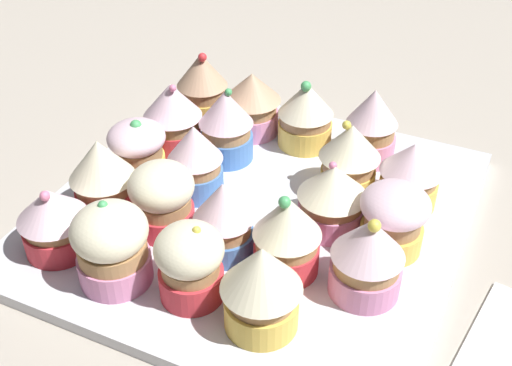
% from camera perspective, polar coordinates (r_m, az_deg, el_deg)
% --- Properties ---
extents(ground_plane, '(1.80, 1.80, 0.03)m').
position_cam_1_polar(ground_plane, '(0.64, -0.00, -4.09)').
color(ground_plane, '#B2A899').
extents(baking_tray, '(0.38, 0.38, 0.01)m').
position_cam_1_polar(baking_tray, '(0.63, -0.00, -2.64)').
color(baking_tray, silver).
rests_on(baking_tray, ground_plane).
extents(cupcake_0, '(0.06, 0.06, 0.07)m').
position_cam_1_polar(cupcake_0, '(0.58, -17.19, -3.04)').
color(cupcake_0, '#D1333D').
rests_on(cupcake_0, baking_tray).
extents(cupcake_1, '(0.06, 0.06, 0.08)m').
position_cam_1_polar(cupcake_1, '(0.54, -12.44, -5.25)').
color(cupcake_1, pink).
rests_on(cupcake_1, baking_tray).
extents(cupcake_2, '(0.06, 0.06, 0.07)m').
position_cam_1_polar(cupcake_2, '(0.52, -5.36, -7.00)').
color(cupcake_2, '#D1333D').
rests_on(cupcake_2, baking_tray).
extents(cupcake_3, '(0.06, 0.06, 0.08)m').
position_cam_1_polar(cupcake_3, '(0.49, 0.47, -8.94)').
color(cupcake_3, '#EFC651').
rests_on(cupcake_3, baking_tray).
extents(cupcake_4, '(0.06, 0.06, 0.08)m').
position_cam_1_polar(cupcake_4, '(0.61, -13.22, 0.71)').
color(cupcake_4, '#D1333D').
rests_on(cupcake_4, baking_tray).
extents(cupcake_5, '(0.06, 0.06, 0.07)m').
position_cam_1_polar(cupcake_5, '(0.59, -8.15, -1.25)').
color(cupcake_5, '#D1333D').
rests_on(cupcake_5, baking_tray).
extents(cupcake_6, '(0.05, 0.05, 0.07)m').
position_cam_1_polar(cupcake_6, '(0.56, -3.08, -2.97)').
color(cupcake_6, '#477AC6').
rests_on(cupcake_6, baking_tray).
extents(cupcake_7, '(0.06, 0.06, 0.08)m').
position_cam_1_polar(cupcake_7, '(0.54, 2.72, -4.45)').
color(cupcake_7, '#D1333D').
rests_on(cupcake_7, baking_tray).
extents(cupcake_8, '(0.06, 0.06, 0.08)m').
position_cam_1_polar(cupcake_8, '(0.53, 9.67, -6.29)').
color(cupcake_8, pink).
rests_on(cupcake_8, baking_tray).
extents(cupcake_9, '(0.06, 0.06, 0.06)m').
position_cam_1_polar(cupcake_9, '(0.66, -10.05, 3.15)').
color(cupcake_9, '#EFC651').
rests_on(cupcake_9, baking_tray).
extents(cupcake_10, '(0.05, 0.05, 0.07)m').
position_cam_1_polar(cupcake_10, '(0.63, -5.29, 2.05)').
color(cupcake_10, '#477AC6').
rests_on(cupcake_10, baking_tray).
extents(cupcake_11, '(0.06, 0.06, 0.07)m').
position_cam_1_polar(cupcake_11, '(0.59, 6.64, -1.13)').
color(cupcake_11, pink).
rests_on(cupcake_11, baking_tray).
extents(cupcake_12, '(0.06, 0.06, 0.06)m').
position_cam_1_polar(cupcake_12, '(0.57, 11.87, -2.94)').
color(cupcake_12, '#EFC651').
rests_on(cupcake_12, baking_tray).
extents(cupcake_13, '(0.06, 0.06, 0.08)m').
position_cam_1_polar(cupcake_13, '(0.69, -7.26, 5.87)').
color(cupcake_13, '#D1333D').
rests_on(cupcake_13, baking_tray).
extents(cupcake_14, '(0.06, 0.06, 0.08)m').
position_cam_1_polar(cupcake_14, '(0.67, -2.62, 5.10)').
color(cupcake_14, '#477AC6').
rests_on(cupcake_14, baking_tray).
extents(cupcake_15, '(0.06, 0.06, 0.08)m').
position_cam_1_polar(cupcake_15, '(0.63, 8.13, 2.22)').
color(cupcake_15, '#EFC651').
rests_on(cupcake_15, baking_tray).
extents(cupcake_16, '(0.06, 0.06, 0.07)m').
position_cam_1_polar(cupcake_16, '(0.62, 13.27, 0.78)').
color(cupcake_16, '#EFC651').
rests_on(cupcake_16, baking_tray).
extents(cupcake_17, '(0.06, 0.06, 0.08)m').
position_cam_1_polar(cupcake_17, '(0.75, -4.70, 8.50)').
color(cupcake_17, '#EFC651').
rests_on(cupcake_17, baking_tray).
extents(cupcake_18, '(0.06, 0.06, 0.07)m').
position_cam_1_polar(cupcake_18, '(0.72, -0.35, 7.05)').
color(cupcake_18, pink).
rests_on(cupcake_18, baking_tray).
extents(cupcake_19, '(0.06, 0.06, 0.08)m').
position_cam_1_polar(cupcake_19, '(0.70, 4.00, 6.10)').
color(cupcake_19, '#EFC651').
rests_on(cupcake_19, baking_tray).
extents(cupcake_20, '(0.05, 0.05, 0.08)m').
position_cam_1_polar(cupcake_20, '(0.68, 10.01, 4.99)').
color(cupcake_20, pink).
rests_on(cupcake_20, baking_tray).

